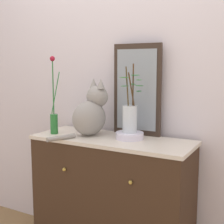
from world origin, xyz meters
name	(u,v)px	position (x,y,z in m)	size (l,w,h in m)	color
wall_back	(131,78)	(0.00, 0.29, 1.30)	(4.40, 0.08, 2.60)	silver
sideboard	(112,201)	(0.00, 0.00, 0.45)	(1.11, 0.44, 0.90)	#392517
mirror_leaning	(137,90)	(0.10, 0.19, 1.22)	(0.36, 0.03, 0.64)	#35271E
cat_sitting	(91,112)	(-0.18, 0.02, 1.06)	(0.27, 0.47, 0.40)	gray
vase_slim_green	(54,116)	(-0.44, -0.08, 1.03)	(0.09, 0.05, 0.56)	#27702F
bowl_porcelain	(130,136)	(0.11, 0.04, 0.92)	(0.19, 0.19, 0.05)	white
vase_glass_clear	(130,116)	(0.12, 0.04, 1.06)	(0.18, 0.14, 0.46)	silver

